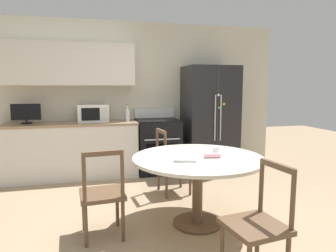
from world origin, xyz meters
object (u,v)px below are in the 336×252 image
object	(u,v)px
candle_glass	(216,151)
dining_chair_left	(102,195)
refrigerator	(210,118)
countertop_tv	(26,113)
counter_bottle	(128,115)
dining_chair_far	(172,162)
microwave	(93,113)
dining_chair_near	(258,225)
oven_range	(158,145)

from	to	relation	value
candle_glass	dining_chair_left	bearing A→B (deg)	-175.75
refrigerator	countertop_tv	world-z (taller)	refrigerator
counter_bottle	refrigerator	bearing A→B (deg)	-0.85
countertop_tv	dining_chair_far	distance (m)	2.44
microwave	countertop_tv	xyz separation A→B (m)	(-1.02, -0.01, 0.03)
refrigerator	candle_glass	world-z (taller)	refrigerator
dining_chair_far	dining_chair_near	bearing A→B (deg)	-1.51
microwave	counter_bottle	bearing A→B (deg)	-8.88
oven_range	counter_bottle	xyz separation A→B (m)	(-0.52, -0.01, 0.54)
refrigerator	counter_bottle	bearing A→B (deg)	179.15
refrigerator	dining_chair_left	bearing A→B (deg)	-132.95
dining_chair_left	candle_glass	xyz separation A→B (m)	(1.22, 0.09, 0.35)
microwave	dining_chair_far	distance (m)	1.68
oven_range	countertop_tv	xyz separation A→B (m)	(-2.09, 0.06, 0.60)
dining_chair_near	oven_range	bearing A→B (deg)	-5.41
dining_chair_far	candle_glass	bearing A→B (deg)	8.51
refrigerator	microwave	world-z (taller)	refrigerator
oven_range	candle_glass	size ratio (longest dim) A/B	13.35
counter_bottle	countertop_tv	bearing A→B (deg)	177.35
dining_chair_near	dining_chair_left	bearing A→B (deg)	42.50
microwave	dining_chair_left	bearing A→B (deg)	-88.59
countertop_tv	dining_chair_near	xyz separation A→B (m)	(2.20, -3.14, -0.64)
oven_range	dining_chair_left	world-z (taller)	oven_range
dining_chair_far	dining_chair_near	distance (m)	1.99
oven_range	microwave	bearing A→B (deg)	175.90
dining_chair_left	dining_chair_near	bearing A→B (deg)	-44.47
dining_chair_near	candle_glass	size ratio (longest dim) A/B	11.15
dining_chair_far	dining_chair_left	xyz separation A→B (m)	(-0.98, -1.04, 0.00)
oven_range	microwave	size ratio (longest dim) A/B	2.21
dining_chair_near	counter_bottle	bearing A→B (deg)	4.08
counter_bottle	dining_chair_near	world-z (taller)	counter_bottle
oven_range	countertop_tv	bearing A→B (deg)	178.27
countertop_tv	microwave	bearing A→B (deg)	0.75
dining_chair_far	microwave	bearing A→B (deg)	-144.33
dining_chair_left	oven_range	bearing A→B (deg)	60.12
refrigerator	dining_chair_near	xyz separation A→B (m)	(-0.83, -3.05, -0.48)
refrigerator	dining_chair_near	distance (m)	3.20
microwave	countertop_tv	bearing A→B (deg)	-179.25
microwave	counter_bottle	size ratio (longest dim) A/B	1.71
refrigerator	countertop_tv	size ratio (longest dim) A/B	4.23
oven_range	counter_bottle	world-z (taller)	counter_bottle
oven_range	dining_chair_far	distance (m)	1.10
countertop_tv	counter_bottle	xyz separation A→B (m)	(1.57, -0.07, -0.06)
microwave	candle_glass	world-z (taller)	microwave
refrigerator	microwave	xyz separation A→B (m)	(-2.01, 0.11, 0.13)
countertop_tv	candle_glass	size ratio (longest dim) A/B	5.37
candle_glass	dining_chair_far	bearing A→B (deg)	104.26
oven_range	dining_chair_far	world-z (taller)	oven_range
counter_bottle	dining_chair_far	distance (m)	1.32
oven_range	dining_chair_left	xyz separation A→B (m)	(-1.01, -2.13, -0.03)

